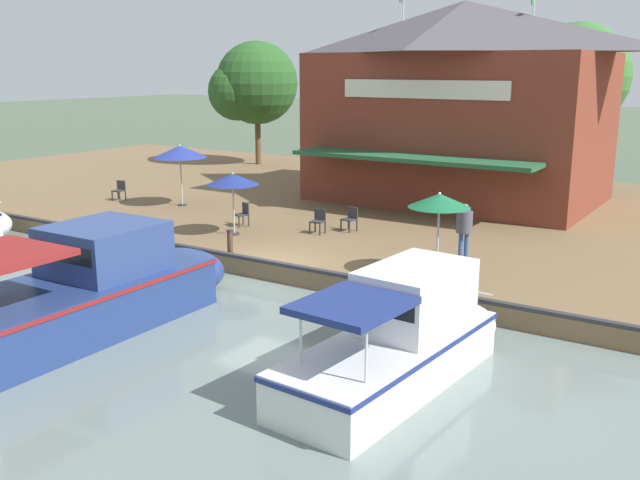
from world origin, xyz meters
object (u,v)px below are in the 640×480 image
at_px(cafe_chair_far_corner_seat, 350,218).
at_px(motorboat_fourth_along, 407,337).
at_px(patio_umbrella_near_quay_edge, 180,152).
at_px(tree_downstream_bank, 570,79).
at_px(waterfront_restaurant, 461,101).
at_px(patio_umbrella_mid_patio_right, 439,201).
at_px(cafe_chair_back_row_seat, 243,213).
at_px(mooring_post, 230,242).
at_px(motorboat_distant_upstream, 93,290).
at_px(cafe_chair_facing_river, 120,189).
at_px(person_mid_patio, 464,225).
at_px(patio_umbrella_mid_patio_left, 233,179).
at_px(cafe_chair_mid_patio, 318,220).
at_px(tree_behind_restaurant, 252,85).

bearing_deg(cafe_chair_far_corner_seat, motorboat_fourth_along, 36.57).
distance_m(patio_umbrella_near_quay_edge, cafe_chair_far_corner_seat, 8.58).
bearing_deg(patio_umbrella_near_quay_edge, tree_downstream_bank, 136.14).
xyz_separation_m(waterfront_restaurant, patio_umbrella_mid_patio_right, (11.58, 4.16, -2.14)).
distance_m(cafe_chair_back_row_seat, mooring_post, 4.05).
bearing_deg(motorboat_distant_upstream, cafe_chair_back_row_seat, -164.20).
bearing_deg(tree_downstream_bank, cafe_chair_facing_river, -49.22).
bearing_deg(person_mid_patio, mooring_post, -62.05).
relative_size(waterfront_restaurant, cafe_chair_back_row_seat, 14.22).
xyz_separation_m(patio_umbrella_mid_patio_left, tree_downstream_bank, (-15.83, 7.08, 3.21)).
xyz_separation_m(patio_umbrella_mid_patio_left, motorboat_fourth_along, (6.17, 9.68, -1.64)).
bearing_deg(motorboat_fourth_along, patio_umbrella_near_quay_edge, -121.41).
bearing_deg(patio_umbrella_mid_patio_right, mooring_post, -78.47).
relative_size(cafe_chair_mid_patio, cafe_chair_back_row_seat, 1.00).
xyz_separation_m(waterfront_restaurant, cafe_chair_back_row_seat, (9.50, -4.45, -3.79)).
xyz_separation_m(patio_umbrella_mid_patio_left, cafe_chair_far_corner_seat, (-2.70, 3.10, -1.47)).
distance_m(cafe_chair_mid_patio, motorboat_fourth_along, 10.83).
bearing_deg(person_mid_patio, cafe_chair_back_row_seat, -90.12).
xyz_separation_m(motorboat_distant_upstream, tree_downstream_bank, (-23.52, 5.18, 4.80)).
bearing_deg(motorboat_fourth_along, waterfront_restaurant, -160.90).
height_order(person_mid_patio, mooring_post, person_mid_patio).
distance_m(cafe_chair_facing_river, cafe_chair_mid_patio, 10.83).
bearing_deg(cafe_chair_mid_patio, tree_downstream_bank, 161.35).
height_order(patio_umbrella_mid_patio_left, tree_behind_restaurant, tree_behind_restaurant).
xyz_separation_m(patio_umbrella_near_quay_edge, patio_umbrella_mid_patio_left, (2.97, 5.28, -0.33)).
relative_size(waterfront_restaurant, patio_umbrella_mid_patio_left, 5.54).
xyz_separation_m(waterfront_restaurant, motorboat_distant_upstream, (18.45, -1.92, -3.91)).
relative_size(cafe_chair_far_corner_seat, tree_downstream_bank, 0.11).
bearing_deg(person_mid_patio, cafe_chair_mid_patio, -95.56).
xyz_separation_m(patio_umbrella_mid_patio_right, cafe_chair_back_row_seat, (-2.08, -8.61, -1.65)).
bearing_deg(cafe_chair_mid_patio, waterfront_restaurant, 170.62).
xyz_separation_m(patio_umbrella_near_quay_edge, cafe_chair_facing_river, (0.55, -3.19, -1.79)).
xyz_separation_m(patio_umbrella_mid_patio_right, motorboat_fourth_along, (5.35, 1.70, -1.83)).
bearing_deg(patio_umbrella_mid_patio_right, cafe_chair_far_corner_seat, -125.78).
relative_size(patio_umbrella_mid_patio_right, mooring_post, 3.07).
height_order(cafe_chair_facing_river, motorboat_fourth_along, motorboat_fourth_along).
relative_size(person_mid_patio, tree_behind_restaurant, 0.24).
bearing_deg(patio_umbrella_near_quay_edge, tree_behind_restaurant, -155.02).
bearing_deg(patio_umbrella_mid_patio_right, waterfront_restaurant, -160.23).
relative_size(waterfront_restaurant, mooring_post, 15.66).
xyz_separation_m(cafe_chair_mid_patio, tree_behind_restaurant, (-13.15, -13.20, 4.18)).
xyz_separation_m(cafe_chair_mid_patio, tree_downstream_bank, (-14.04, 4.74, 4.67)).
distance_m(motorboat_distant_upstream, mooring_post, 5.58).
bearing_deg(person_mid_patio, patio_umbrella_mid_patio_right, 1.21).
height_order(waterfront_restaurant, cafe_chair_mid_patio, waterfront_restaurant).
bearing_deg(patio_umbrella_mid_patio_right, tree_downstream_bank, -176.90).
relative_size(patio_umbrella_mid_patio_right, motorboat_fourth_along, 0.35).
distance_m(patio_umbrella_mid_patio_right, cafe_chair_far_corner_seat, 6.23).
distance_m(patio_umbrella_mid_patio_left, cafe_chair_mid_patio, 3.29).
distance_m(patio_umbrella_mid_patio_left, patio_umbrella_mid_patio_right, 8.02).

